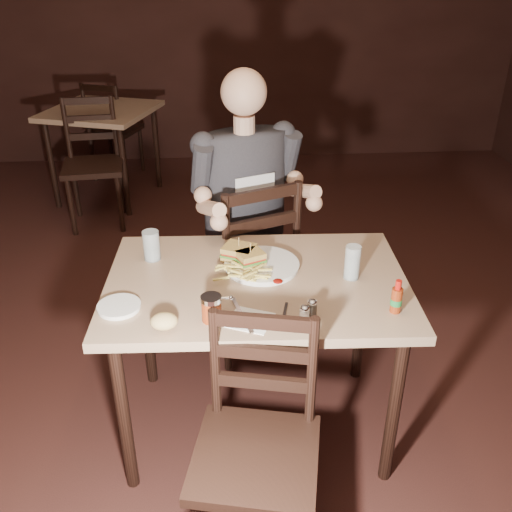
{
  "coord_description": "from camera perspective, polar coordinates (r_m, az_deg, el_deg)",
  "views": [
    {
      "loc": [
        0.04,
        -2.22,
        1.94
      ],
      "look_at": [
        0.19,
        -0.24,
        0.85
      ],
      "focal_mm": 40.0,
      "sensor_mm": 36.0,
      "label": 1
    }
  ],
  "objects": [
    {
      "name": "bg_chair_near",
      "position": [
        4.52,
        -15.99,
        8.64
      ],
      "size": [
        0.49,
        0.52,
        0.95
      ],
      "primitive_type": null,
      "rotation": [
        0.0,
        0.0,
        0.11
      ],
      "color": "black",
      "rests_on": "ground"
    },
    {
      "name": "chair_far",
      "position": [
        2.95,
        -1.13,
        -0.71
      ],
      "size": [
        0.6,
        0.63,
        0.98
      ],
      "primitive_type": null,
      "rotation": [
        0.0,
        0.0,
        3.51
      ],
      "color": "black",
      "rests_on": "ground"
    },
    {
      "name": "sandwich_left",
      "position": [
        2.35,
        -1.72,
        0.82
      ],
      "size": [
        0.16,
        0.15,
        0.1
      ],
      "primitive_type": null,
      "rotation": [
        0.0,
        0.0,
        -0.45
      ],
      "color": "tan",
      "rests_on": "dinner_plate"
    },
    {
      "name": "side_plate",
      "position": [
        2.15,
        -13.53,
        -5.02
      ],
      "size": [
        0.16,
        0.16,
        0.01
      ],
      "primitive_type": "cylinder",
      "rotation": [
        0.0,
        0.0,
        -0.04
      ],
      "color": "white",
      "rests_on": "main_table"
    },
    {
      "name": "sandwich_right",
      "position": [
        2.31,
        -0.56,
        0.1
      ],
      "size": [
        0.13,
        0.12,
        0.09
      ],
      "primitive_type": null,
      "rotation": [
        0.0,
        0.0,
        0.41
      ],
      "color": "tan",
      "rests_on": "dinner_plate"
    },
    {
      "name": "glass_right",
      "position": [
        2.27,
        9.61,
        -0.62
      ],
      "size": [
        0.06,
        0.06,
        0.14
      ],
      "primitive_type": "cylinder",
      "rotation": [
        0.0,
        0.0,
        -0.04
      ],
      "color": "silver",
      "rests_on": "main_table"
    },
    {
      "name": "pepper_shaker",
      "position": [
        2.05,
        5.63,
        -5.23
      ],
      "size": [
        0.04,
        0.04,
        0.06
      ],
      "primitive_type": null,
      "rotation": [
        0.0,
        0.0,
        -0.04
      ],
      "color": "#38332D",
      "rests_on": "main_table"
    },
    {
      "name": "hot_sauce",
      "position": [
        2.1,
        13.91,
        -3.93
      ],
      "size": [
        0.04,
        0.04,
        0.13
      ],
      "primitive_type": null,
      "rotation": [
        0.0,
        0.0,
        -0.04
      ],
      "color": "maroon",
      "rests_on": "main_table"
    },
    {
      "name": "fries_pile",
      "position": [
        2.25,
        -1.39,
        -1.53
      ],
      "size": [
        0.25,
        0.18,
        0.04
      ],
      "primitive_type": null,
      "rotation": [
        0.0,
        0.0,
        -0.04
      ],
      "color": "#D1BD5E",
      "rests_on": "dinner_plate"
    },
    {
      "name": "bg_table",
      "position": [
        4.97,
        -15.2,
        13.04
      ],
      "size": [
        1.01,
        1.01,
        0.77
      ],
      "rotation": [
        0.0,
        0.0,
        -0.32
      ],
      "color": "tan",
      "rests_on": "ground"
    },
    {
      "name": "knife",
      "position": [
        2.05,
        -1.44,
        -5.89
      ],
      "size": [
        0.07,
        0.23,
        0.01
      ],
      "primitive_type": "cube",
      "rotation": [
        0.0,
        0.0,
        0.25
      ],
      "color": "silver",
      "rests_on": "napkin"
    },
    {
      "name": "dinner_plate",
      "position": [
        2.34,
        0.58,
        -1.02
      ],
      "size": [
        0.31,
        0.31,
        0.02
      ],
      "primitive_type": "cylinder",
      "rotation": [
        0.0,
        0.0,
        -0.04
      ],
      "color": "white",
      "rests_on": "main_table"
    },
    {
      "name": "main_table",
      "position": [
        2.31,
        0.09,
        -4.13
      ],
      "size": [
        1.22,
        0.84,
        0.77
      ],
      "rotation": [
        0.0,
        0.0,
        -0.04
      ],
      "color": "tan",
      "rests_on": "ground"
    },
    {
      "name": "napkin",
      "position": [
        2.03,
        -0.58,
        -6.43
      ],
      "size": [
        0.19,
        0.18,
        0.0
      ],
      "primitive_type": "cube",
      "rotation": [
        0.0,
        0.0,
        -0.41
      ],
      "color": "white",
      "rests_on": "main_table"
    },
    {
      "name": "salt_shaker",
      "position": [
        2.01,
        4.86,
        -5.86
      ],
      "size": [
        0.04,
        0.04,
        0.06
      ],
      "primitive_type": null,
      "rotation": [
        0.0,
        0.0,
        -0.04
      ],
      "color": "white",
      "rests_on": "main_table"
    },
    {
      "name": "diner",
      "position": [
        2.7,
        -0.79,
        8.07
      ],
      "size": [
        0.68,
        0.61,
        0.96
      ],
      "primitive_type": null,
      "rotation": [
        0.0,
        0.0,
        0.37
      ],
      "color": "#2B2B30",
      "rests_on": "chair_far"
    },
    {
      "name": "chair_near",
      "position": [
        2.0,
        -0.05,
        -19.48
      ],
      "size": [
        0.5,
        0.53,
        0.89
      ],
      "primitive_type": null,
      "rotation": [
        0.0,
        0.0,
        -0.21
      ],
      "color": "black",
      "rests_on": "ground"
    },
    {
      "name": "syrup_dispenser",
      "position": [
        2.01,
        -4.48,
        -5.23
      ],
      "size": [
        0.08,
        0.08,
        0.1
      ],
      "primitive_type": null,
      "rotation": [
        0.0,
        0.0,
        -0.04
      ],
      "color": "maroon",
      "rests_on": "main_table"
    },
    {
      "name": "bread_roll",
      "position": [
        1.98,
        -9.18,
        -6.46
      ],
      "size": [
        0.1,
        0.08,
        0.06
      ],
      "primitive_type": "ellipsoid",
      "rotation": [
        0.0,
        0.0,
        -0.04
      ],
      "color": "#D8B66E",
      "rests_on": "side_plate"
    },
    {
      "name": "fork",
      "position": [
        2.06,
        2.87,
        -5.77
      ],
      "size": [
        0.04,
        0.14,
        0.0
      ],
      "primitive_type": "cube",
      "rotation": [
        0.0,
        0.0,
        -0.23
      ],
      "color": "silver",
      "rests_on": "napkin"
    },
    {
      "name": "room_shell",
      "position": [
        2.29,
        -5.26,
        14.95
      ],
      "size": [
        7.0,
        7.0,
        7.0
      ],
      "color": "black",
      "rests_on": "ground"
    },
    {
      "name": "ketchup_dollop",
      "position": [
        2.21,
        2.2,
        -2.54
      ],
      "size": [
        0.04,
        0.04,
        0.01
      ],
      "primitive_type": "ellipsoid",
      "rotation": [
        0.0,
        0.0,
        -0.04
      ],
      "color": "maroon",
      "rests_on": "dinner_plate"
    },
    {
      "name": "bg_chair_far",
      "position": [
        5.56,
        -13.95,
        12.21
      ],
      "size": [
        0.54,
        0.56,
        0.88
      ],
      "primitive_type": null,
      "rotation": [
        0.0,
        0.0,
        2.78
      ],
      "color": "black",
      "rests_on": "ground"
    },
    {
      "name": "glass_left",
      "position": [
        2.42,
        -10.41,
        1.05
      ],
      "size": [
        0.07,
        0.07,
        0.13
      ],
      "primitive_type": "cylinder",
      "rotation": [
        0.0,
        0.0,
        -0.04
      ],
      "color": "silver",
      "rests_on": "main_table"
    }
  ]
}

